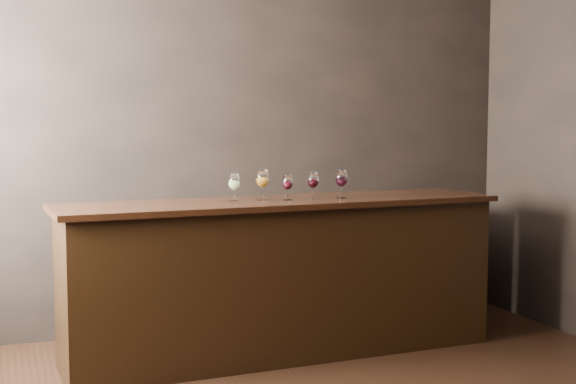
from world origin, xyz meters
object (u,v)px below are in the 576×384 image
object	(u,v)px
bar_counter	(282,280)
glass_red_b	(313,181)
glass_amber	(262,179)
glass_red_a	(288,183)
glass_red_c	(341,179)
glass_white	(234,182)
back_bar_shelf	(303,266)

from	to	relation	value
bar_counter	glass_red_b	bearing A→B (deg)	-7.57
bar_counter	glass_amber	size ratio (longest dim) A/B	14.01
glass_red_a	glass_red_c	bearing A→B (deg)	-0.99
glass_white	glass_red_b	distance (m)	0.55
glass_red_c	glass_white	bearing A→B (deg)	176.29
glass_amber	glass_red_a	xyz separation A→B (m)	(0.16, -0.05, -0.03)
bar_counter	glass_red_a	size ratio (longest dim) A/B	17.18
glass_white	glass_red_b	bearing A→B (deg)	-3.20
back_bar_shelf	glass_red_a	distance (m)	1.05
back_bar_shelf	glass_red_b	world-z (taller)	glass_red_b
glass_amber	glass_red_a	world-z (taller)	glass_amber
glass_red_b	glass_red_c	size ratio (longest dim) A/B	0.93
bar_counter	glass_white	size ratio (longest dim) A/B	15.87
bar_counter	back_bar_shelf	bearing A→B (deg)	55.22
glass_red_b	glass_red_a	bearing A→B (deg)	-176.57
bar_counter	glass_red_a	xyz separation A→B (m)	(0.03, -0.03, 0.67)
glass_white	glass_red_c	xyz separation A→B (m)	(0.75, -0.05, 0.01)
glass_amber	glass_red_a	distance (m)	0.17
back_bar_shelf	bar_counter	bearing A→B (deg)	-121.67
bar_counter	back_bar_shelf	size ratio (longest dim) A/B	1.12
glass_white	glass_red_a	bearing A→B (deg)	-6.63
bar_counter	back_bar_shelf	xyz separation A→B (m)	(0.40, 0.65, -0.04)
glass_red_a	glass_red_c	distance (m)	0.39
glass_amber	glass_red_b	bearing A→B (deg)	-5.85
glass_amber	glass_red_b	xyz separation A→B (m)	(0.35, -0.04, -0.02)
back_bar_shelf	glass_red_a	size ratio (longest dim) A/B	15.29
bar_counter	glass_red_c	distance (m)	0.81
bar_counter	glass_white	world-z (taller)	glass_white
glass_red_c	glass_amber	bearing A→B (deg)	174.44
glass_red_a	glass_red_c	xyz separation A→B (m)	(0.39, -0.01, 0.02)
glass_white	bar_counter	bearing A→B (deg)	-2.38
glass_white	glass_red_c	size ratio (longest dim) A/B	0.94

